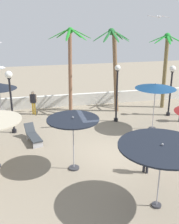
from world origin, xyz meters
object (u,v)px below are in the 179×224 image
lamp_post_0 (10,92)px  seagull_0 (1,68)px  patio_umbrella_0 (73,123)px  lamp_post_1 (171,82)px  patio_umbrella_2 (156,87)px  guest_0 (146,154)px  patio_umbrella_1 (162,148)px  palm_tree_0 (114,61)px  lounge_chair_1 (33,135)px  palm_tree_1 (165,62)px  seagull_2 (159,17)px  lamp_post_3 (117,87)px  guest_3 (33,100)px  palm_tree_2 (70,62)px

lamp_post_0 → seagull_0: size_ratio=3.71×
patio_umbrella_0 → lamp_post_0: lamp_post_0 is taller
lamp_post_1 → seagull_0: size_ratio=3.49×
patio_umbrella_2 → lamp_post_0: bearing=170.8°
patio_umbrella_2 → guest_0: bearing=-118.5°
lamp_post_0 → guest_0: (5.97, -5.99, -1.65)m
patio_umbrella_1 → palm_tree_0: (1.64, 10.69, 1.35)m
palm_tree_0 → patio_umbrella_0: bearing=-119.7°
patio_umbrella_1 → lounge_chair_1: (-4.32, 6.72, -2.05)m
palm_tree_0 → palm_tree_1: palm_tree_0 is taller
patio_umbrella_2 → seagull_2: (-0.19, -0.02, 3.96)m
lamp_post_3 → seagull_0: (-6.69, -4.17, 2.27)m
palm_tree_0 → palm_tree_1: (4.00, 0.06, -0.24)m
lamp_post_3 → guest_0: lamp_post_3 is taller
palm_tree_1 → guest_3: bearing=176.7°
lamp_post_0 → guest_0: 8.61m
patio_umbrella_2 → lamp_post_0: lamp_post_0 is taller
guest_3 → seagull_0: (-1.33, -6.79, 3.58)m
guest_3 → lamp_post_0: bearing=-113.0°
patio_umbrella_0 → palm_tree_0: bearing=60.3°
lamp_post_1 → lounge_chair_1: 10.03m
lounge_chair_1 → guest_3: size_ratio=1.14×
lamp_post_3 → lounge_chair_1: size_ratio=1.94×
seagull_2 → lounge_chair_1: bearing=-178.9°
lamp_post_0 → patio_umbrella_2: bearing=-9.2°
lounge_chair_1 → lamp_post_3: bearing=19.6°
palm_tree_2 → seagull_0: palm_tree_2 is taller
palm_tree_1 → guest_0: size_ratio=3.61×
lamp_post_1 → guest_3: size_ratio=2.08×
lamp_post_1 → palm_tree_1: bearing=77.7°
palm_tree_0 → palm_tree_2: palm_tree_2 is taller
seagull_0 → lamp_post_1: bearing=22.4°
patio_umbrella_2 → lounge_chair_1: patio_umbrella_2 is taller
patio_umbrella_2 → palm_tree_0: size_ratio=0.50×
lounge_chair_1 → guest_0: guest_0 is taller
palm_tree_2 → lamp_post_3: bearing=-33.9°
lounge_chair_1 → palm_tree_1: bearing=22.0°
patio_umbrella_2 → palm_tree_1: 4.73m
lamp_post_3 → seagull_0: seagull_0 is taller
lamp_post_3 → patio_umbrella_1: bearing=-98.1°
patio_umbrella_2 → palm_tree_0: palm_tree_0 is taller
palm_tree_1 → palm_tree_0: bearing=-179.1°
palm_tree_0 → lamp_post_3: size_ratio=1.57×
seagull_2 → patio_umbrella_1: bearing=-112.7°
palm_tree_0 → palm_tree_2: 3.15m
patio_umbrella_2 → palm_tree_0: bearing=110.2°
patio_umbrella_2 → palm_tree_0: 4.20m
lounge_chair_1 → seagull_0: seagull_0 is taller
seagull_0 → palm_tree_1: bearing=29.3°
guest_3 → lounge_chair_1: bearing=-92.5°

